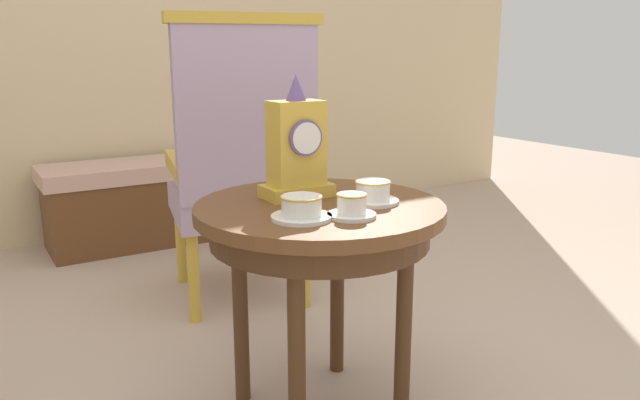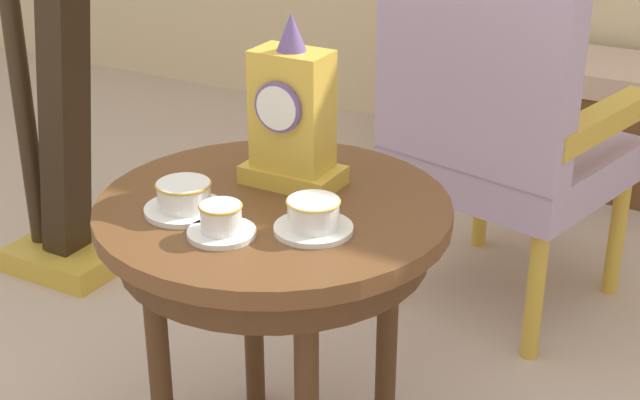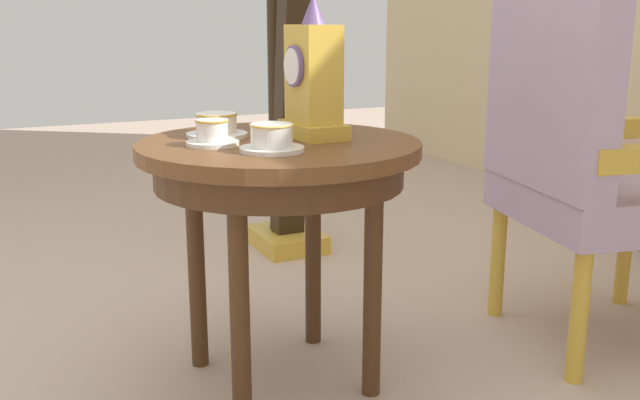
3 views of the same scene
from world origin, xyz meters
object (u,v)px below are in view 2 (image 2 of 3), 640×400
object	(u,v)px
window_bench	(574,117)
teacup_right	(221,222)
mantel_clock	(292,118)
side_table	(274,240)
harp	(47,14)
teacup_center	(313,217)
teacup_left	(184,198)
armchair	(497,103)

from	to	relation	value
window_bench	teacup_right	bearing A→B (deg)	-92.63
teacup_right	window_bench	world-z (taller)	teacup_right
teacup_right	mantel_clock	size ratio (longest dim) A/B	0.36
side_table	harp	distance (m)	1.09
side_table	teacup_center	distance (m)	0.18
teacup_right	teacup_center	xyz separation A→B (m)	(0.13, 0.09, 0.00)
teacup_left	mantel_clock	world-z (taller)	mantel_clock
side_table	harp	xyz separation A→B (m)	(-0.97, 0.44, 0.23)
side_table	teacup_right	size ratio (longest dim) A/B	5.55
side_table	window_bench	xyz separation A→B (m)	(0.09, 1.87, -0.31)
teacup_right	window_bench	distance (m)	2.08
mantel_clock	window_bench	bearing A→B (deg)	86.70
side_table	harp	bearing A→B (deg)	155.52
armchair	harp	world-z (taller)	harp
armchair	harp	distance (m)	1.19
teacup_left	armchair	world-z (taller)	armchair
teacup_right	harp	xyz separation A→B (m)	(-0.97, 0.60, 0.13)
side_table	armchair	xyz separation A→B (m)	(0.14, 0.82, 0.06)
armchair	window_bench	distance (m)	1.12
teacup_right	teacup_center	bearing A→B (deg)	35.21
harp	teacup_left	bearing A→B (deg)	-33.12
armchair	window_bench	xyz separation A→B (m)	(-0.06, 1.05, -0.37)
teacup_right	harp	world-z (taller)	harp
mantel_clock	teacup_center	bearing A→B (deg)	-49.51
teacup_right	teacup_center	distance (m)	0.16
side_table	teacup_right	bearing A→B (deg)	-92.06
teacup_right	side_table	bearing A→B (deg)	87.94
teacup_right	mantel_clock	xyz separation A→B (m)	(-0.01, 0.26, 0.11)
teacup_left	teacup_center	distance (m)	0.25
side_table	window_bench	bearing A→B (deg)	87.33
mantel_clock	window_bench	xyz separation A→B (m)	(0.10, 1.78, -0.52)
harp	side_table	bearing A→B (deg)	-24.48
armchair	teacup_center	bearing A→B (deg)	-91.26
side_table	window_bench	size ratio (longest dim) A/B	0.59
harp	window_bench	xyz separation A→B (m)	(1.06, 1.43, -0.54)
teacup_right	window_bench	xyz separation A→B (m)	(0.09, 2.03, -0.42)
teacup_left	mantel_clock	distance (m)	0.26
mantel_clock	harp	distance (m)	1.02
mantel_clock	harp	world-z (taller)	harp
mantel_clock	armchair	size ratio (longest dim) A/B	0.29
teacup_right	window_bench	size ratio (longest dim) A/B	0.11
teacup_left	window_bench	world-z (taller)	teacup_left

